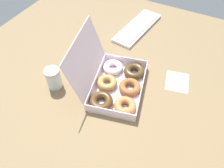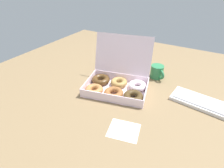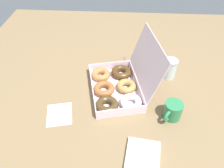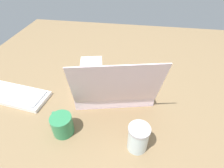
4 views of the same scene
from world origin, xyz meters
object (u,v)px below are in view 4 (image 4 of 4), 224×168
keyboard (7,93)px  glass_jar (138,138)px  donut_box (114,87)px  coffee_mug (62,124)px

keyboard → glass_jar: glass_jar is taller
glass_jar → donut_box: bearing=-65.1°
glass_jar → coffee_mug: bearing=-4.5°
keyboard → donut_box: bearing=-169.2°
donut_box → glass_jar: bearing=114.9°
donut_box → coffee_mug: donut_box is taller
coffee_mug → keyboard: bearing=-24.3°
donut_box → glass_jar: donut_box is taller
donut_box → glass_jar: 30.27cm
keyboard → glass_jar: size_ratio=3.89×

